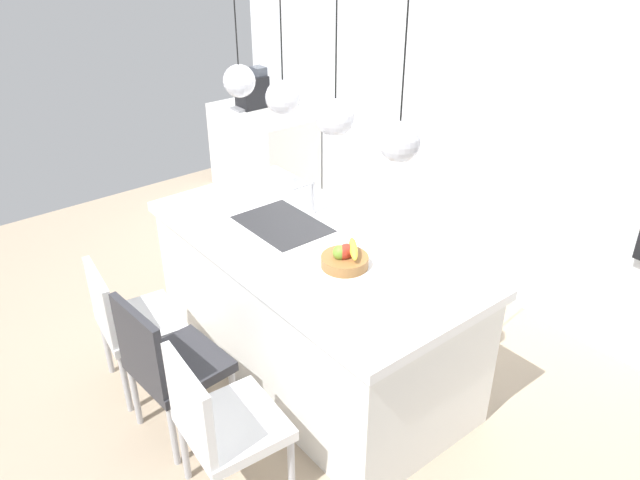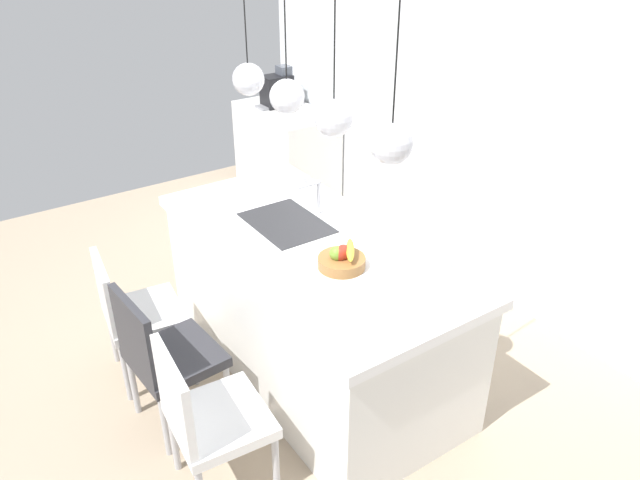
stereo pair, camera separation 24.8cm
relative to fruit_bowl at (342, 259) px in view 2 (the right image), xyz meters
The scene contains 15 objects.
floor 1.02m from the fruit_bowl, behind, with size 6.60×6.60×0.00m, color tan.
back_wall 1.74m from the fruit_bowl, 101.46° to the left, with size 6.00×0.10×2.60m, color white.
kitchen_island 0.61m from the fruit_bowl, behind, with size 2.13×1.02×0.91m.
sink_basin 0.61m from the fruit_bowl, behind, with size 0.56×0.40×0.02m, color #2D2D30.
faucet 0.66m from the fruit_bowl, 158.84° to the left, with size 0.02×0.17×0.22m.
fruit_bowl is the anchor object (origin of this frame).
side_counter 3.08m from the fruit_bowl, 154.59° to the left, with size 1.10×0.60×0.85m, color white.
coffee_machine 3.16m from the fruit_bowl, 155.65° to the left, with size 0.20×0.35×0.38m.
chair_near 1.34m from the fruit_bowl, 133.17° to the right, with size 0.51×0.49×0.85m.
chair_middle 1.09m from the fruit_bowl, 111.24° to the right, with size 0.49×0.48×0.90m.
chair_far 1.05m from the fruit_bowl, 78.78° to the right, with size 0.50×0.48×0.88m.
pendant_light_left 1.25m from the fruit_bowl, behind, with size 0.19×0.19×0.79m.
pendant_light_center_left 0.93m from the fruit_bowl, behind, with size 0.19×0.19×0.79m.
pendant_light_center_right 0.75m from the fruit_bowl, 169.89° to the left, with size 0.19×0.19×0.79m.
pendant_light_right 0.81m from the fruit_bowl, ahead, with size 0.19×0.19×0.79m.
Camera 2 is at (2.61, -1.70, 2.66)m, focal length 34.65 mm.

